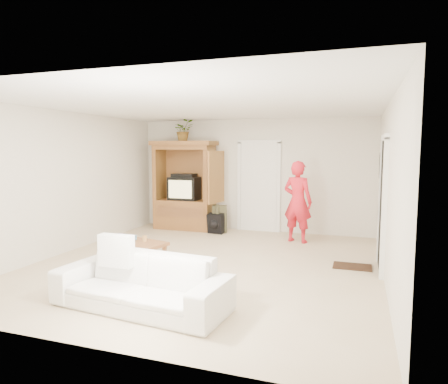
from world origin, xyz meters
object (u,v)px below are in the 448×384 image
object	(u,v)px
man	(298,202)
coffee_table	(136,244)
armoire	(186,191)
sofa	(141,283)

from	to	relation	value
man	coffee_table	distance (m)	3.41
armoire	coffee_table	bearing A→B (deg)	-81.44
sofa	coffee_table	world-z (taller)	sofa
armoire	sofa	distance (m)	4.92
armoire	coffee_table	size ratio (longest dim) A/B	1.89
armoire	sofa	world-z (taller)	armoire
armoire	man	bearing A→B (deg)	-11.35
man	sofa	distance (m)	4.31
man	sofa	xyz separation A→B (m)	(-1.25, -4.09, -0.53)
coffee_table	armoire	bearing A→B (deg)	112.85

